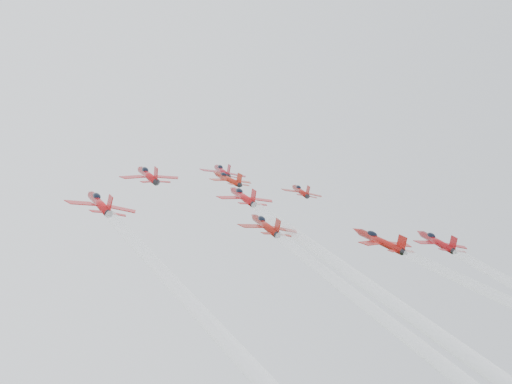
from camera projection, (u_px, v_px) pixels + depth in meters
name	position (u px, v px, depth m)	size (l,w,h in m)	color
jet_lead	(222.00, 171.00, 147.44)	(9.99, 13.09, 7.30)	maroon
jet_row2_left	(148.00, 175.00, 126.39)	(10.64, 13.94, 7.77)	#AE1014
jet_row2_center	(228.00, 179.00, 138.82)	(8.98, 11.77, 6.56)	#A7200F
jet_row2_right	(300.00, 191.00, 140.44)	(8.49, 11.12, 6.20)	maroon
jet_center	(397.00, 298.00, 78.02)	(10.17, 99.26, 50.34)	#B21014
jet_rear_farleft	(203.00, 352.00, 53.74)	(9.90, 96.59, 48.98)	#B01013
jet_rear_left	(449.00, 354.00, 63.19)	(9.03, 88.12, 44.69)	maroon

